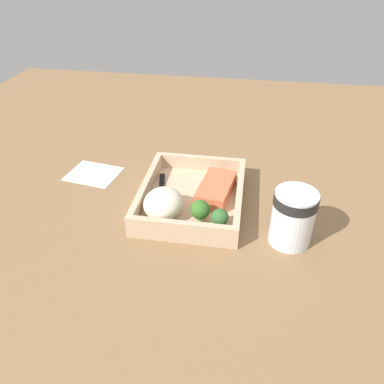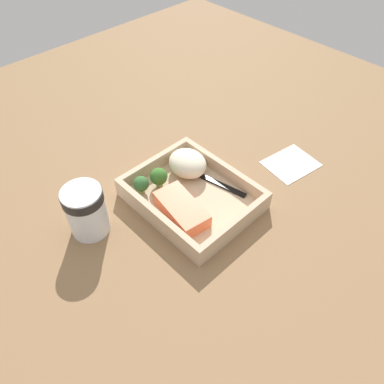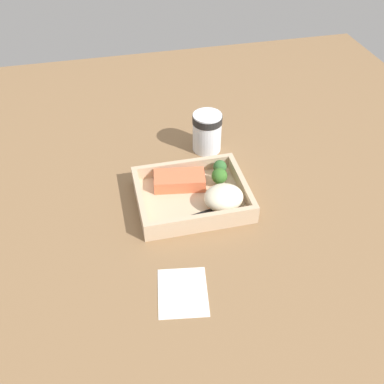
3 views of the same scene
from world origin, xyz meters
The scene contains 10 objects.
ground_plane centered at (0.00, 0.00, -1.00)cm, with size 160.00×160.00×2.00cm, color olive.
takeout_tray centered at (0.00, 0.00, 0.60)cm, with size 24.25×19.81×1.20cm, color #CBAE8C.
tray_rim centered at (0.00, 0.00, 2.76)cm, with size 24.25×19.81×3.11cm.
salmon_fillet centered at (-1.86, 4.57, 2.67)cm, with size 11.52×5.85×2.94cm, color #E76D45.
mashed_potatoes centered at (5.93, -4.41, 3.71)cm, with size 8.53×7.34×5.03cm, color #F1E7C5.
broccoli_floret_1 centered at (6.98, 2.63, 3.79)cm, with size 3.59×3.59×4.50cm.
broccoli_floret_2 centered at (8.13, 6.31, 3.41)cm, with size 3.19×3.19×3.91cm.
fork centered at (1.35, -5.89, 1.42)cm, with size 15.79×4.97×0.44cm.
paper_cup centered at (8.21, 18.66, 5.68)cm, with size 7.41×7.41×10.15cm.
receipt_slip centered at (-7.28, -23.77, 0.12)cm, with size 8.99×11.00×0.24cm, color white.
Camera 2 is at (-36.74, 35.36, 56.53)cm, focal length 35.00 mm.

